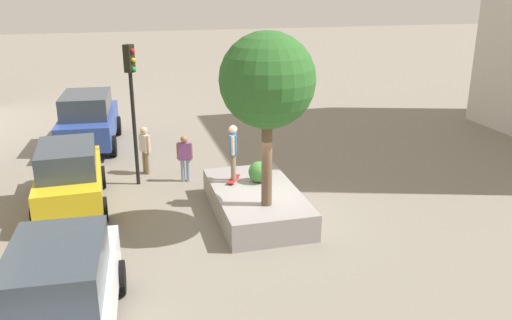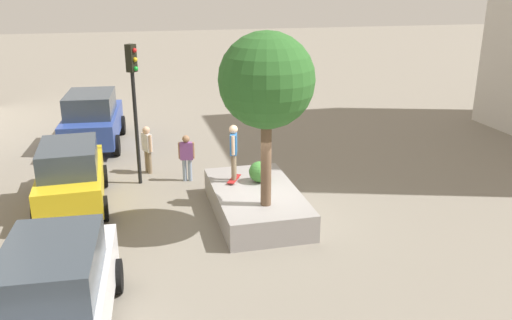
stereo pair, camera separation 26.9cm
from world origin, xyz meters
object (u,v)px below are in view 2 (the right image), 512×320
(skateboarder, at_px, (234,148))
(bystander_watching, at_px, (147,146))
(taxi_cab, at_px, (71,175))
(traffic_light_corner, at_px, (134,91))
(plaza_tree, at_px, (267,81))
(sedan_parked, at_px, (92,119))
(planter_ledge, at_px, (256,202))
(skateboard, at_px, (234,179))
(police_car, at_px, (57,291))
(pedestrian_crossing, at_px, (187,155))

(skateboarder, bearing_deg, bystander_watching, 34.64)
(taxi_cab, relative_size, traffic_light_corner, 0.94)
(plaza_tree, bearing_deg, sedan_parked, 27.82)
(bystander_watching, bearing_deg, planter_ledge, -146.56)
(skateboard, relative_size, bystander_watching, 0.48)
(plaza_tree, bearing_deg, skateboarder, 13.73)
(plaza_tree, bearing_deg, taxi_cab, 60.40)
(plaza_tree, bearing_deg, traffic_light_corner, 35.87)
(plaza_tree, distance_m, taxi_cab, 6.67)
(sedan_parked, bearing_deg, police_car, 179.73)
(taxi_cab, bearing_deg, traffic_light_corner, -54.28)
(bystander_watching, bearing_deg, police_car, 167.07)
(skateboard, relative_size, taxi_cab, 0.19)
(skateboarder, height_order, sedan_parked, skateboarder)
(skateboard, height_order, pedestrian_crossing, pedestrian_crossing)
(plaza_tree, relative_size, traffic_light_corner, 1.00)
(planter_ledge, height_order, sedan_parked, sedan_parked)
(plaza_tree, xyz_separation_m, sedan_parked, (9.13, 4.82, -2.92))
(skateboarder, bearing_deg, plaza_tree, -166.27)
(skateboard, height_order, taxi_cab, taxi_cab)
(skateboarder, xyz_separation_m, taxi_cab, (1.01, 4.69, -0.77))
(taxi_cab, bearing_deg, bystander_watching, -43.81)
(police_car, relative_size, pedestrian_crossing, 2.81)
(skateboarder, xyz_separation_m, sedan_parked, (7.20, 4.35, -0.65))
(plaza_tree, distance_m, bystander_watching, 6.79)
(skateboarder, relative_size, traffic_light_corner, 0.36)
(police_car, bearing_deg, pedestrian_crossing, -22.82)
(sedan_parked, relative_size, pedestrian_crossing, 3.08)
(traffic_light_corner, height_order, bystander_watching, traffic_light_corner)
(planter_ledge, xyz_separation_m, skateboarder, (0.86, 0.46, 1.40))
(skateboard, bearing_deg, planter_ledge, -151.71)
(planter_ledge, height_order, police_car, police_car)
(skateboard, distance_m, pedestrian_crossing, 2.58)
(sedan_parked, distance_m, bystander_watching, 4.27)
(traffic_light_corner, distance_m, pedestrian_crossing, 2.68)
(planter_ledge, height_order, taxi_cab, taxi_cab)
(skateboard, bearing_deg, skateboarder, 0.00)
(taxi_cab, xyz_separation_m, pedestrian_crossing, (1.31, -3.55, -0.08))
(bystander_watching, bearing_deg, pedestrian_crossing, -132.12)
(skateboard, bearing_deg, pedestrian_crossing, 26.18)
(plaza_tree, xyz_separation_m, skateboard, (1.92, 0.47, -3.24))
(plaza_tree, height_order, bystander_watching, plaza_tree)
(skateboarder, relative_size, taxi_cab, 0.38)
(plaza_tree, distance_m, sedan_parked, 10.73)
(police_car, distance_m, taxi_cab, 6.46)
(sedan_parked, relative_size, traffic_light_corner, 1.07)
(planter_ledge, relative_size, police_car, 0.95)
(skateboarder, distance_m, taxi_cab, 4.86)
(skateboarder, bearing_deg, police_car, 141.05)
(sedan_parked, height_order, bystander_watching, sedan_parked)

